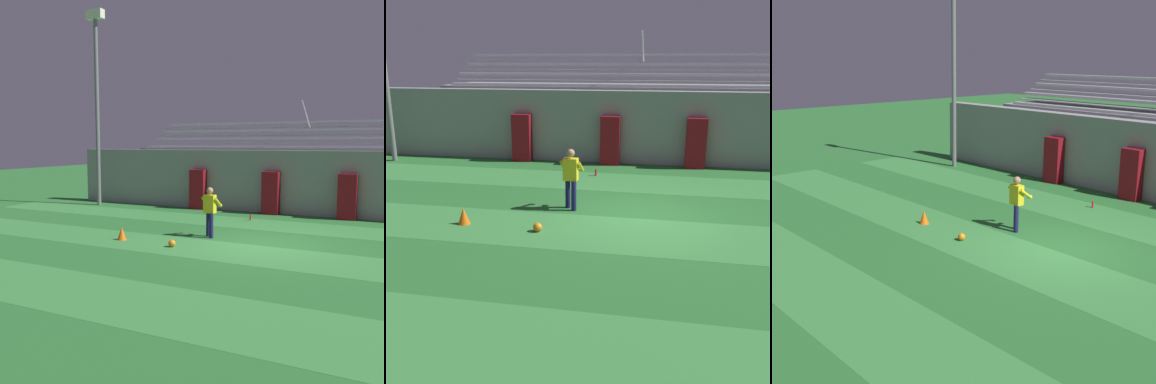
% 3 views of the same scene
% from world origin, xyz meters
% --- Properties ---
extents(ground_plane, '(80.00, 80.00, 0.00)m').
position_xyz_m(ground_plane, '(0.00, 0.00, 0.00)').
color(ground_plane, '#286B2D').
extents(turf_stripe_near, '(28.00, 2.33, 0.01)m').
position_xyz_m(turf_stripe_near, '(0.00, -6.00, 0.00)').
color(turf_stripe_near, '#38843D').
rests_on(turf_stripe_near, ground).
extents(turf_stripe_mid, '(28.00, 2.33, 0.01)m').
position_xyz_m(turf_stripe_mid, '(0.00, -1.34, 0.00)').
color(turf_stripe_mid, '#38843D').
rests_on(turf_stripe_mid, ground).
extents(turf_stripe_far, '(28.00, 2.33, 0.01)m').
position_xyz_m(turf_stripe_far, '(0.00, 3.32, 0.00)').
color(turf_stripe_far, '#38843D').
rests_on(turf_stripe_far, ground).
extents(back_wall, '(24.00, 0.60, 2.80)m').
position_xyz_m(back_wall, '(0.00, 6.50, 1.40)').
color(back_wall, gray).
rests_on(back_wall, ground).
extents(padding_pillar_gate_left, '(0.74, 0.44, 1.88)m').
position_xyz_m(padding_pillar_gate_left, '(-1.61, 5.95, 0.94)').
color(padding_pillar_gate_left, maroon).
rests_on(padding_pillar_gate_left, ground).
extents(padding_pillar_gate_right, '(0.74, 0.44, 1.88)m').
position_xyz_m(padding_pillar_gate_right, '(1.61, 5.95, 0.94)').
color(padding_pillar_gate_right, maroon).
rests_on(padding_pillar_gate_right, ground).
extents(padding_pillar_far_left, '(0.74, 0.44, 1.88)m').
position_xyz_m(padding_pillar_far_left, '(-5.16, 5.95, 0.94)').
color(padding_pillar_far_left, maroon).
rests_on(padding_pillar_far_left, ground).
extents(bleacher_stand, '(18.00, 3.35, 5.03)m').
position_xyz_m(bleacher_stand, '(-0.00, 8.49, 1.50)').
color(bleacher_stand, gray).
rests_on(bleacher_stand, ground).
extents(floodlight_pole, '(0.90, 0.36, 9.57)m').
position_xyz_m(floodlight_pole, '(-10.28, 4.99, 5.91)').
color(floodlight_pole, slate).
rests_on(floodlight_pole, ground).
extents(goalkeeper, '(0.60, 0.59, 1.67)m').
position_xyz_m(goalkeeper, '(-1.98, 0.29, 0.95)').
color(goalkeeper, '#19194C').
rests_on(goalkeeper, ground).
extents(soccer_ball, '(0.22, 0.22, 0.22)m').
position_xyz_m(soccer_ball, '(-2.42, -1.53, 0.11)').
color(soccer_ball, orange).
rests_on(soccer_ball, ground).
extents(traffic_cone, '(0.30, 0.30, 0.42)m').
position_xyz_m(traffic_cone, '(-4.36, -1.37, 0.21)').
color(traffic_cone, orange).
rests_on(traffic_cone, ground).
extents(water_bottle, '(0.07, 0.07, 0.24)m').
position_xyz_m(water_bottle, '(-1.87, 4.04, 0.12)').
color(water_bottle, red).
rests_on(water_bottle, ground).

